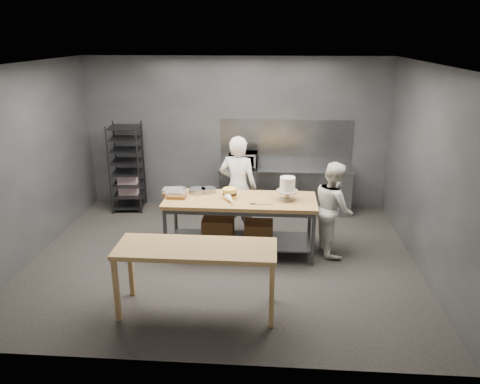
% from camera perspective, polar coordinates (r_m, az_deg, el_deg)
% --- Properties ---
extents(ground, '(6.00, 6.00, 0.00)m').
position_cam_1_polar(ground, '(7.53, -2.07, -8.09)').
color(ground, black).
rests_on(ground, ground).
extents(back_wall, '(6.00, 0.04, 3.00)m').
position_cam_1_polar(back_wall, '(9.40, -0.51, 7.12)').
color(back_wall, '#4C4F54').
rests_on(back_wall, ground).
extents(work_table, '(2.40, 0.90, 0.92)m').
position_cam_1_polar(work_table, '(7.54, -0.21, -3.27)').
color(work_table, olive).
rests_on(work_table, ground).
extents(near_counter, '(2.00, 0.70, 0.90)m').
position_cam_1_polar(near_counter, '(5.89, -5.37, -7.41)').
color(near_counter, olive).
rests_on(near_counter, ground).
extents(back_counter, '(2.60, 0.60, 0.90)m').
position_cam_1_polar(back_counter, '(9.33, 5.48, 0.28)').
color(back_counter, slate).
rests_on(back_counter, ground).
extents(splashback_panel, '(2.60, 0.02, 0.90)m').
position_cam_1_polar(splashback_panel, '(9.38, 5.62, 6.07)').
color(splashback_panel, slate).
rests_on(splashback_panel, back_counter).
extents(speed_rack, '(0.66, 0.71, 1.75)m').
position_cam_1_polar(speed_rack, '(9.59, -13.60, 2.86)').
color(speed_rack, black).
rests_on(speed_rack, ground).
extents(chef_behind, '(0.73, 0.56, 1.79)m').
position_cam_1_polar(chef_behind, '(8.03, -0.24, 0.61)').
color(chef_behind, white).
rests_on(chef_behind, ground).
extents(chef_right, '(0.70, 0.83, 1.52)m').
position_cam_1_polar(chef_right, '(7.60, 11.34, -1.96)').
color(chef_right, silver).
rests_on(chef_right, ground).
extents(microwave, '(0.54, 0.37, 0.30)m').
position_cam_1_polar(microwave, '(9.18, 0.41, 3.95)').
color(microwave, black).
rests_on(microwave, back_counter).
extents(frosted_cake_stand, '(0.34, 0.34, 0.37)m').
position_cam_1_polar(frosted_cake_stand, '(7.31, 5.81, 0.74)').
color(frosted_cake_stand, '#ACA18A').
rests_on(frosted_cake_stand, work_table).
extents(layer_cake, '(0.23, 0.23, 0.16)m').
position_cam_1_polar(layer_cake, '(7.40, -1.26, -0.17)').
color(layer_cake, '#F8C04E').
rests_on(layer_cake, work_table).
extents(cake_pans, '(0.76, 0.31, 0.07)m').
position_cam_1_polar(cake_pans, '(7.70, -5.73, 0.18)').
color(cake_pans, gray).
rests_on(cake_pans, work_table).
extents(piping_bag, '(0.25, 0.40, 0.12)m').
position_cam_1_polar(piping_bag, '(7.20, -1.21, -0.88)').
color(piping_bag, white).
rests_on(piping_bag, work_table).
extents(offset_spatula, '(0.36, 0.02, 0.02)m').
position_cam_1_polar(offset_spatula, '(7.16, 2.27, -1.49)').
color(offset_spatula, slate).
rests_on(offset_spatula, work_table).
extents(pastry_clamshells, '(0.39, 0.34, 0.11)m').
position_cam_1_polar(pastry_clamshells, '(7.55, -7.99, -0.14)').
color(pastry_clamshells, '#A25920').
rests_on(pastry_clamshells, work_table).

